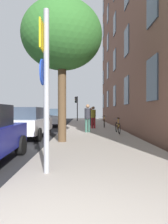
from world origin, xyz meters
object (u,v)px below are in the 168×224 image
(pedestrian_2, at_px, (92,115))
(car_3, at_px, (57,115))
(tree_near, at_px, (62,37))
(sign_post, at_px, (45,80))
(bicycle_0, at_px, (118,127))
(car_2, at_px, (52,117))
(pedestrian_0, at_px, (88,116))
(bicycle_1, at_px, (104,123))
(car_1, at_px, (29,122))
(pedestrian_1, at_px, (93,116))
(traffic_light, at_px, (77,104))
(bicycle_2, at_px, (93,121))

(pedestrian_2, xyz_separation_m, car_3, (-4.02, 7.21, -0.22))
(tree_near, bearing_deg, sign_post, -88.98)
(bicycle_0, height_order, car_2, car_2)
(pedestrian_0, bearing_deg, bicycle_1, 69.42)
(car_3, bearing_deg, car_1, -88.72)
(bicycle_0, distance_m, car_3, 14.70)
(sign_post, xyz_separation_m, pedestrian_1, (1.64, 10.92, -1.04))
(pedestrian_1, distance_m, pedestrian_2, 3.15)
(bicycle_1, bearing_deg, car_1, -129.77)
(traffic_light, bearing_deg, car_3, -162.33)
(bicycle_1, xyz_separation_m, pedestrian_2, (-0.93, 2.11, 0.57))
(bicycle_1, bearing_deg, tree_near, -109.38)
(bicycle_2, bearing_deg, bicycle_1, -63.23)
(bicycle_0, bearing_deg, bicycle_1, 94.14)
(bicycle_0, bearing_deg, pedestrian_2, 100.87)
(tree_near, distance_m, bicycle_0, 6.02)
(tree_near, relative_size, bicycle_1, 3.73)
(bicycle_1, bearing_deg, car_3, 117.98)
(traffic_light, distance_m, bicycle_2, 8.77)
(bicycle_0, xyz_separation_m, car_2, (-4.92, 7.04, 0.36))
(sign_post, bearing_deg, car_3, 96.35)
(car_1, bearing_deg, bicycle_0, 13.07)
(traffic_light, bearing_deg, tree_near, -90.44)
(sign_post, xyz_separation_m, pedestrian_2, (1.65, 14.07, -1.05))
(bicycle_1, xyz_separation_m, bicycle_2, (-0.84, 1.67, 0.02))
(bicycle_0, relative_size, bicycle_2, 0.99)
(bicycle_1, height_order, bicycle_2, bicycle_2)
(bicycle_2, bearing_deg, tree_near, -101.12)
(pedestrian_2, bearing_deg, car_3, 119.14)
(bicycle_1, distance_m, bicycle_2, 1.87)
(bicycle_2, height_order, pedestrian_1, pedestrian_1)
(pedestrian_1, height_order, car_1, pedestrian_1)
(sign_post, distance_m, bicycle_2, 13.84)
(bicycle_2, distance_m, pedestrian_1, 2.77)
(pedestrian_2, bearing_deg, pedestrian_0, -94.94)
(pedestrian_1, bearing_deg, car_3, 111.14)
(pedestrian_1, height_order, car_2, pedestrian_1)
(tree_near, height_order, car_1, tree_near)
(tree_near, xyz_separation_m, pedestrian_1, (1.71, 6.52, -3.59))
(traffic_light, bearing_deg, pedestrian_0, -85.59)
(pedestrian_0, relative_size, pedestrian_1, 1.04)
(pedestrian_2, relative_size, car_1, 0.39)
(bicycle_0, height_order, car_1, car_1)
(car_1, distance_m, car_2, 8.18)
(bicycle_0, relative_size, bicycle_1, 1.05)
(pedestrian_2, height_order, car_2, pedestrian_2)
(bicycle_2, height_order, pedestrian_0, pedestrian_0)
(car_3, bearing_deg, bicycle_0, -69.00)
(sign_post, relative_size, pedestrian_2, 2.13)
(bicycle_1, bearing_deg, car_2, 150.19)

